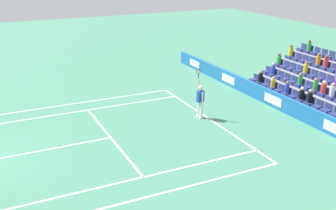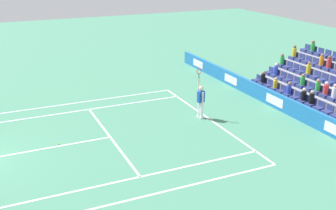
# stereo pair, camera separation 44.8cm
# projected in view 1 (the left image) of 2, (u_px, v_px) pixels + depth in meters

# --- Properties ---
(line_baseline) EXTENTS (10.97, 0.10, 0.01)m
(line_baseline) POSITION_uv_depth(u_px,v_px,m) (209.00, 119.00, 21.83)
(line_baseline) COLOR white
(line_baseline) RESTS_ON ground
(line_service) EXTENTS (8.23, 0.10, 0.01)m
(line_service) POSITION_uv_depth(u_px,v_px,m) (111.00, 138.00, 19.62)
(line_service) COLOR white
(line_service) RESTS_ON ground
(line_centre_service) EXTENTS (0.10, 6.40, 0.01)m
(line_centre_service) POSITION_uv_depth(u_px,v_px,m) (42.00, 150.00, 18.32)
(line_centre_service) COLOR white
(line_centre_service) RESTS_ON ground
(line_singles_sideline_left) EXTENTS (0.10, 11.89, 0.01)m
(line_singles_sideline_left) POSITION_uv_depth(u_px,v_px,m) (80.00, 111.00, 22.92)
(line_singles_sideline_left) COLOR white
(line_singles_sideline_left) RESTS_ON ground
(line_singles_sideline_right) EXTENTS (0.10, 11.89, 0.01)m
(line_singles_sideline_right) POSITION_uv_depth(u_px,v_px,m) (132.00, 180.00, 15.94)
(line_singles_sideline_right) COLOR white
(line_singles_sideline_right) RESTS_ON ground
(line_doubles_sideline_left) EXTENTS (0.10, 11.89, 0.01)m
(line_doubles_sideline_left) POSITION_uv_depth(u_px,v_px,m) (74.00, 104.00, 24.08)
(line_doubles_sideline_left) COLOR white
(line_doubles_sideline_left) RESTS_ON ground
(line_doubles_sideline_right) EXTENTS (0.10, 11.89, 0.01)m
(line_doubles_sideline_right) POSITION_uv_depth(u_px,v_px,m) (146.00, 197.00, 14.78)
(line_doubles_sideline_right) COLOR white
(line_doubles_sideline_right) RESTS_ON ground
(line_centre_mark) EXTENTS (0.10, 0.20, 0.01)m
(line_centre_mark) POSITION_uv_depth(u_px,v_px,m) (208.00, 119.00, 21.79)
(line_centre_mark) COLOR white
(line_centre_mark) RESTS_ON ground
(sponsor_barrier) EXTENTS (22.99, 0.22, 0.91)m
(sponsor_barrier) POSITION_uv_depth(u_px,v_px,m) (274.00, 100.00, 23.41)
(sponsor_barrier) COLOR #1E66AD
(sponsor_barrier) RESTS_ON ground
(tennis_player) EXTENTS (0.53, 0.39, 2.85)m
(tennis_player) POSITION_uv_depth(u_px,v_px,m) (200.00, 100.00, 21.71)
(tennis_player) COLOR white
(tennis_player) RESTS_ON ground
(stadium_stand) EXTENTS (7.44, 4.75, 3.02)m
(stadium_stand) POSITION_uv_depth(u_px,v_px,m) (322.00, 85.00, 24.70)
(stadium_stand) COLOR gray
(stadium_stand) RESTS_ON ground
(loose_tennis_ball) EXTENTS (0.07, 0.07, 0.07)m
(loose_tennis_ball) POSITION_uv_depth(u_px,v_px,m) (59.00, 145.00, 18.80)
(loose_tennis_ball) COLOR #D1E533
(loose_tennis_ball) RESTS_ON ground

